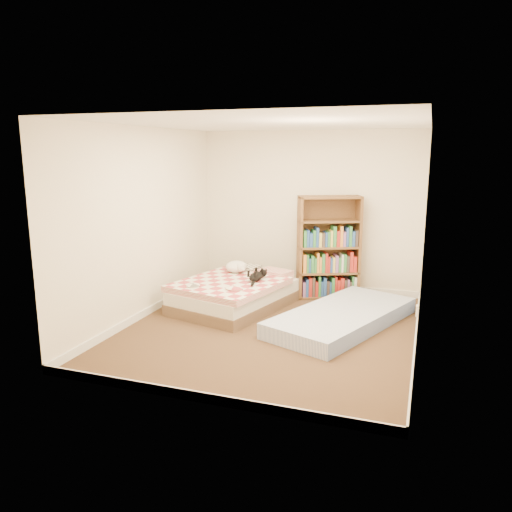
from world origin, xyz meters
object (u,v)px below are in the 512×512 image
(floor_mattress, at_px, (342,317))
(black_cat, at_px, (257,276))
(bed, at_px, (235,293))
(bookshelf, at_px, (329,260))
(white_dog, at_px, (237,267))

(floor_mattress, height_order, black_cat, black_cat)
(bed, bearing_deg, bookshelf, 54.22)
(bookshelf, xyz_separation_m, black_cat, (-0.84, -0.91, -0.09))
(black_cat, bearing_deg, bed, -160.16)
(bookshelf, bearing_deg, bed, -163.94)
(bookshelf, height_order, white_dog, bookshelf)
(bed, distance_m, floor_mattress, 1.59)
(bed, bearing_deg, floor_mattress, 5.24)
(bookshelf, height_order, floor_mattress, bookshelf)
(bed, xyz_separation_m, white_dog, (-0.13, 0.39, 0.29))
(floor_mattress, bearing_deg, white_dog, -178.70)
(floor_mattress, xyz_separation_m, white_dog, (-1.70, 0.64, 0.40))
(black_cat, xyz_separation_m, white_dog, (-0.44, 0.34, 0.02))
(bed, xyz_separation_m, bookshelf, (1.14, 0.96, 0.36))
(bookshelf, height_order, black_cat, bookshelf)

